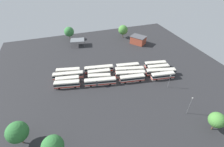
# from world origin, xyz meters

# --- Properties ---
(ground_plane) EXTENTS (129.08, 129.08, 0.00)m
(ground_plane) POSITION_xyz_m (0.00, 0.00, 0.00)
(ground_plane) COLOR #28282B
(bus_row0_slot0) EXTENTS (12.50, 5.04, 3.58)m
(bus_row0_slot0) POSITION_xyz_m (-25.06, -0.86, 1.89)
(bus_row0_slot0) COLOR silver
(bus_row0_slot0) RESTS_ON ground_plane
(bus_row0_slot1) EXTENTS (12.01, 4.53, 3.58)m
(bus_row0_slot1) POSITION_xyz_m (-24.44, 2.44, 1.89)
(bus_row0_slot1) COLOR silver
(bus_row0_slot1) RESTS_ON ground_plane
(bus_row0_slot2) EXTENTS (15.79, 5.22, 3.58)m
(bus_row0_slot2) POSITION_xyz_m (-23.74, 6.27, 1.89)
(bus_row0_slot2) COLOR silver
(bus_row0_slot2) RESTS_ON ground_plane
(bus_row0_slot3) EXTENTS (12.88, 5.17, 3.58)m
(bus_row0_slot3) POSITION_xyz_m (-23.28, 9.83, 1.89)
(bus_row0_slot3) COLOR silver
(bus_row0_slot3) RESTS_ON ground_plane
(bus_row1_slot0) EXTENTS (15.78, 5.51, 3.58)m
(bus_row1_slot0) POSITION_xyz_m (-9.23, -4.00, 1.89)
(bus_row1_slot0) COLOR silver
(bus_row1_slot0) RESTS_ON ground_plane
(bus_row1_slot1) EXTENTS (11.92, 5.22, 3.58)m
(bus_row1_slot1) POSITION_xyz_m (-8.66, -0.46, 1.89)
(bus_row1_slot1) COLOR silver
(bus_row1_slot1) RESTS_ON ground_plane
(bus_row1_slot2) EXTENTS (12.09, 4.29, 3.58)m
(bus_row1_slot2) POSITION_xyz_m (-7.87, 3.21, 1.89)
(bus_row1_slot2) COLOR silver
(bus_row1_slot2) RESTS_ON ground_plane
(bus_row1_slot3) EXTENTS (15.79, 5.07, 3.58)m
(bus_row1_slot3) POSITION_xyz_m (-7.03, 6.85, 1.89)
(bus_row1_slot3) COLOR silver
(bus_row1_slot3) RESTS_ON ground_plane
(bus_row2_slot0) EXTENTS (12.86, 4.45, 3.58)m
(bus_row2_slot0) POSITION_xyz_m (7.00, -6.65, 1.89)
(bus_row2_slot0) COLOR silver
(bus_row2_slot0) RESTS_ON ground_plane
(bus_row2_slot1) EXTENTS (15.76, 6.09, 3.58)m
(bus_row2_slot1) POSITION_xyz_m (7.46, -3.13, 1.89)
(bus_row2_slot1) COLOR silver
(bus_row2_slot1) RESTS_ON ground_plane
(bus_row2_slot2) EXTENTS (15.75, 6.12, 3.58)m
(bus_row2_slot2) POSITION_xyz_m (8.42, 0.34, 1.89)
(bus_row2_slot2) COLOR silver
(bus_row2_slot2) RESTS_ON ground_plane
(bus_row2_slot3) EXTENTS (12.97, 4.69, 3.58)m
(bus_row2_slot3) POSITION_xyz_m (8.99, 3.99, 1.89)
(bus_row2_slot3) COLOR silver
(bus_row2_slot3) RESTS_ON ground_plane
(bus_row3_slot0) EXTENTS (12.44, 4.24, 3.58)m
(bus_row3_slot0) POSITION_xyz_m (23.04, -9.62, 1.89)
(bus_row3_slot0) COLOR silver
(bus_row3_slot0) RESTS_ON ground_plane
(bus_row3_slot1) EXTENTS (15.75, 6.23, 3.58)m
(bus_row3_slot1) POSITION_xyz_m (23.82, -6.29, 1.89)
(bus_row3_slot1) COLOR silver
(bus_row3_slot1) RESTS_ON ground_plane
(bus_row3_slot2) EXTENTS (12.28, 4.65, 3.58)m
(bus_row3_slot2) POSITION_xyz_m (24.52, -2.72, 1.89)
(bus_row3_slot2) COLOR silver
(bus_row3_slot2) RESTS_ON ground_plane
(bus_row3_slot3) EXTENTS (12.41, 4.86, 3.58)m
(bus_row3_slot3) POSITION_xyz_m (24.91, 0.97, 1.89)
(bus_row3_slot3) COLOR silver
(bus_row3_slot3) RESTS_ON ground_plane
(depot_building) EXTENTS (11.97, 12.59, 5.62)m
(depot_building) POSITION_xyz_m (28.87, 32.02, 2.83)
(depot_building) COLOR #99422D
(depot_building) RESTS_ON ground_plane
(maintenance_shelter) EXTENTS (10.55, 8.37, 4.32)m
(maintenance_shelter) POSITION_xyz_m (-13.00, 42.83, 4.11)
(maintenance_shelter) COLOR slate
(maintenance_shelter) RESTS_ON ground_plane
(lamp_post_mid_lot) EXTENTS (0.56, 0.28, 7.42)m
(lamp_post_mid_lot) POSITION_xyz_m (21.72, -16.46, 4.12)
(lamp_post_mid_lot) COLOR slate
(lamp_post_mid_lot) RESTS_ON ground_plane
(lamp_post_near_entrance) EXTENTS (0.56, 0.28, 8.91)m
(lamp_post_near_entrance) POSITION_xyz_m (19.80, -33.01, 4.87)
(lamp_post_near_entrance) COLOR slate
(lamp_post_near_entrance) RESTS_ON ground_plane
(tree_east_edge) EXTENTS (7.25, 7.25, 9.35)m
(tree_east_edge) POSITION_xyz_m (-17.00, 55.80, 5.72)
(tree_east_edge) COLOR brown
(tree_east_edge) RESTS_ON ground_plane
(tree_northwest) EXTENTS (5.72, 5.72, 8.22)m
(tree_northwest) POSITION_xyz_m (23.74, -42.28, 5.35)
(tree_northwest) COLOR brown
(tree_northwest) RESTS_ON ground_plane
(tree_south_edge) EXTENTS (6.91, 6.91, 9.71)m
(tree_south_edge) POSITION_xyz_m (-32.20, -34.59, 6.25)
(tree_south_edge) COLOR brown
(tree_south_edge) RESTS_ON ground_plane
(tree_north_edge) EXTENTS (7.18, 7.18, 9.85)m
(tree_north_edge) POSITION_xyz_m (-42.99, -25.84, 6.26)
(tree_north_edge) COLOR brown
(tree_north_edge) RESTS_ON ground_plane
(tree_west_edge) EXTENTS (7.13, 7.13, 9.75)m
(tree_west_edge) POSITION_xyz_m (22.27, 45.19, 6.18)
(tree_west_edge) COLOR brown
(tree_west_edge) RESTS_ON ground_plane
(puddle_near_shelter) EXTENTS (3.06, 3.06, 0.01)m
(puddle_near_shelter) POSITION_xyz_m (22.26, 5.16, 0.00)
(puddle_near_shelter) COLOR black
(puddle_near_shelter) RESTS_ON ground_plane
(puddle_front_lane) EXTENTS (2.67, 2.67, 0.01)m
(puddle_front_lane) POSITION_xyz_m (-5.95, -6.30, 0.00)
(puddle_front_lane) COLOR black
(puddle_front_lane) RESTS_ON ground_plane
(puddle_back_corner) EXTENTS (3.11, 3.11, 0.01)m
(puddle_back_corner) POSITION_xyz_m (14.04, 5.94, 0.00)
(puddle_back_corner) COLOR black
(puddle_back_corner) RESTS_ON ground_plane
(puddle_between_rows) EXTENTS (3.83, 3.83, 0.01)m
(puddle_between_rows) POSITION_xyz_m (-6.39, 9.37, 0.00)
(puddle_between_rows) COLOR black
(puddle_between_rows) RESTS_ON ground_plane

